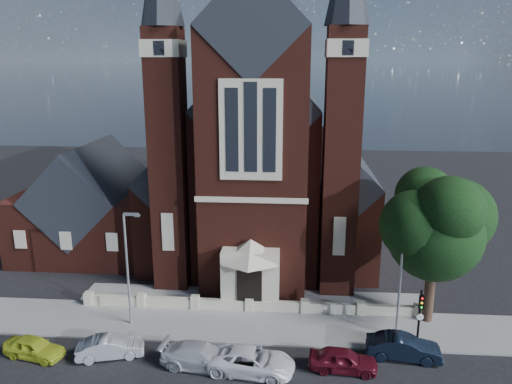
# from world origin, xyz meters

# --- Properties ---
(ground) EXTENTS (120.00, 120.00, 0.00)m
(ground) POSITION_xyz_m (0.00, 15.00, 0.00)
(ground) COLOR black
(ground) RESTS_ON ground
(pavement_strip) EXTENTS (60.00, 5.00, 0.12)m
(pavement_strip) POSITION_xyz_m (0.00, 4.50, 0.00)
(pavement_strip) COLOR slate
(pavement_strip) RESTS_ON ground
(forecourt_paving) EXTENTS (26.00, 3.00, 0.14)m
(forecourt_paving) POSITION_xyz_m (0.00, 8.50, 0.00)
(forecourt_paving) COLOR slate
(forecourt_paving) RESTS_ON ground
(forecourt_wall) EXTENTS (24.00, 0.40, 0.90)m
(forecourt_wall) POSITION_xyz_m (0.00, 6.50, 0.00)
(forecourt_wall) COLOR beige
(forecourt_wall) RESTS_ON ground
(church) EXTENTS (20.01, 34.90, 29.20)m
(church) POSITION_xyz_m (-0.00, 22.94, 8.19)
(church) COLOR #471B13
(church) RESTS_ON ground
(parish_hall) EXTENTS (12.00, 12.20, 10.24)m
(parish_hall) POSITION_xyz_m (-16.00, 18.00, 4.01)
(parish_hall) COLOR #471B13
(parish_hall) RESTS_ON ground
(street_tree) EXTENTS (6.40, 6.60, 10.70)m
(street_tree) POSITION_xyz_m (12.60, 5.71, 6.96)
(street_tree) COLOR black
(street_tree) RESTS_ON ground
(street_lamp_left) EXTENTS (1.16, 0.22, 8.09)m
(street_lamp_left) POSITION_xyz_m (-7.91, 4.00, 4.60)
(street_lamp_left) COLOR gray
(street_lamp_left) RESTS_ON ground
(street_lamp_right) EXTENTS (1.16, 0.22, 8.09)m
(street_lamp_right) POSITION_xyz_m (10.09, 4.00, 4.60)
(street_lamp_right) COLOR gray
(street_lamp_right) RESTS_ON ground
(traffic_signal) EXTENTS (0.28, 0.42, 4.00)m
(traffic_signal) POSITION_xyz_m (11.00, 2.43, 2.58)
(traffic_signal) COLOR black
(traffic_signal) RESTS_ON ground
(car_lime_van) EXTENTS (4.06, 2.32, 1.30)m
(car_lime_van) POSITION_xyz_m (-12.68, -0.26, 0.65)
(car_lime_van) COLOR #B9C828
(car_lime_van) RESTS_ON ground
(car_silver_a) EXTENTS (4.27, 2.47, 1.33)m
(car_silver_a) POSITION_xyz_m (-8.02, 0.10, 0.67)
(car_silver_a) COLOR gray
(car_silver_a) RESTS_ON ground
(car_silver_b) EXTENTS (5.15, 2.70, 1.42)m
(car_silver_b) POSITION_xyz_m (-2.24, -0.51, 0.71)
(car_silver_b) COLOR silver
(car_silver_b) RESTS_ON ground
(car_white_suv) EXTENTS (5.43, 3.07, 1.43)m
(car_white_suv) POSITION_xyz_m (0.73, -0.78, 0.72)
(car_white_suv) COLOR white
(car_white_suv) RESTS_ON ground
(car_dark_red) EXTENTS (4.15, 1.95, 1.37)m
(car_dark_red) POSITION_xyz_m (6.10, -0.20, 0.69)
(car_dark_red) COLOR #520E1A
(car_dark_red) RESTS_ON ground
(car_navy) EXTENTS (4.63, 2.06, 1.48)m
(car_navy) POSITION_xyz_m (9.90, 1.32, 0.74)
(car_navy) COLOR black
(car_navy) RESTS_ON ground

